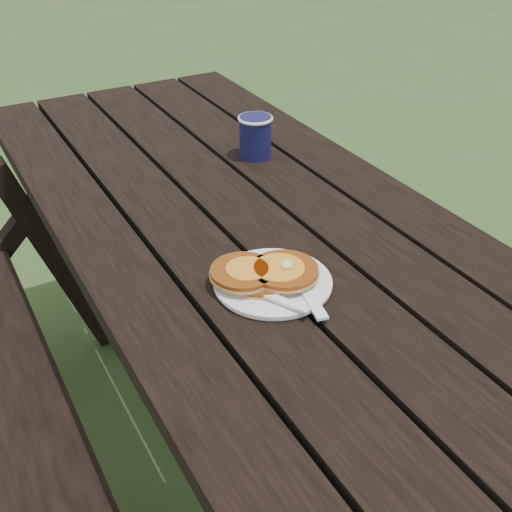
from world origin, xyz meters
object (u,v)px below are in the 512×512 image
plate (273,283)px  pancake_stack (265,273)px  picnic_table (247,348)px  coffee_cup (255,134)px

plate → pancake_stack: 0.02m
picnic_table → coffee_cup: (0.15, 0.23, 0.44)m
plate → coffee_cup: coffee_cup is taller
pancake_stack → coffee_cup: coffee_cup is taller
plate → pancake_stack: (-0.01, 0.01, 0.02)m
picnic_table → plate: size_ratio=8.93×
picnic_table → pancake_stack: bearing=-111.0°
pancake_stack → coffee_cup: (0.25, 0.48, 0.03)m
picnic_table → pancake_stack: pancake_stack is taller
picnic_table → coffee_cup: 0.52m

